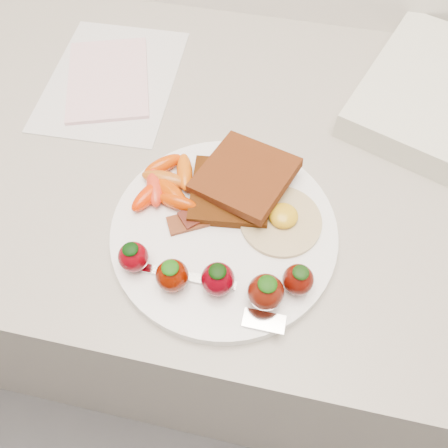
# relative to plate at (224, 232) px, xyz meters

# --- Properties ---
(counter) EXTENTS (2.00, 0.60, 0.90)m
(counter) POSITION_rel_plate_xyz_m (-0.00, 0.13, -0.46)
(counter) COLOR gray
(counter) RESTS_ON ground
(plate) EXTENTS (0.27, 0.27, 0.02)m
(plate) POSITION_rel_plate_xyz_m (0.00, 0.00, 0.00)
(plate) COLOR white
(plate) RESTS_ON counter
(toast_lower) EXTENTS (0.11, 0.11, 0.01)m
(toast_lower) POSITION_rel_plate_xyz_m (-0.00, 0.05, 0.02)
(toast_lower) COLOR black
(toast_lower) RESTS_ON plate
(toast_upper) EXTENTS (0.13, 0.13, 0.02)m
(toast_upper) POSITION_rel_plate_xyz_m (0.01, 0.07, 0.03)
(toast_upper) COLOR #472011
(toast_upper) RESTS_ON toast_lower
(fried_egg) EXTENTS (0.13, 0.13, 0.02)m
(fried_egg) POSITION_rel_plate_xyz_m (0.06, 0.02, 0.01)
(fried_egg) COLOR beige
(fried_egg) RESTS_ON plate
(bacon_strips) EXTENTS (0.12, 0.10, 0.01)m
(bacon_strips) POSITION_rel_plate_xyz_m (-0.01, 0.02, 0.01)
(bacon_strips) COLOR #4B1108
(bacon_strips) RESTS_ON plate
(baby_carrots) EXTENTS (0.09, 0.10, 0.02)m
(baby_carrots) POSITION_rel_plate_xyz_m (-0.08, 0.04, 0.02)
(baby_carrots) COLOR #B85612
(baby_carrots) RESTS_ON plate
(strawberries) EXTENTS (0.21, 0.06, 0.05)m
(strawberries) POSITION_rel_plate_xyz_m (0.01, -0.07, 0.03)
(strawberries) COLOR #67010A
(strawberries) RESTS_ON plate
(fork) EXTENTS (0.17, 0.05, 0.00)m
(fork) POSITION_rel_plate_xyz_m (0.02, -0.08, 0.01)
(fork) COLOR silver
(fork) RESTS_ON plate
(paper_sheet) EXTENTS (0.20, 0.26, 0.00)m
(paper_sheet) POSITION_rel_plate_xyz_m (-0.22, 0.23, -0.01)
(paper_sheet) COLOR silver
(paper_sheet) RESTS_ON counter
(notepad) EXTENTS (0.17, 0.20, 0.01)m
(notepad) POSITION_rel_plate_xyz_m (-0.23, 0.23, -0.00)
(notepad) COLOR beige
(notepad) RESTS_ON paper_sheet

